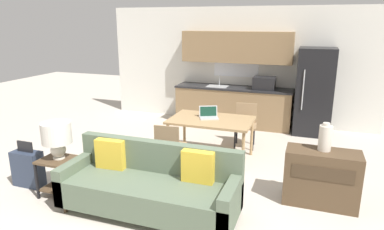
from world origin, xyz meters
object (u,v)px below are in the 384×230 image
(laptop, at_px, (209,115))
(side_table, at_px, (57,171))
(vase, at_px, (325,138))
(dining_chair_near_left, at_px, (169,145))
(table_lamp, at_px, (57,136))
(dining_table, at_px, (211,122))
(refrigerator, at_px, (314,92))
(credenza, at_px, (321,178))
(suitcase, at_px, (28,168))
(couch, at_px, (151,186))
(dining_chair_far_right, at_px, (245,123))

(laptop, bearing_deg, side_table, -151.58)
(vase, bearing_deg, side_table, -163.76)
(dining_chair_near_left, xyz_separation_m, laptop, (0.38, 0.87, 0.30))
(table_lamp, height_order, vase, vase)
(dining_table, bearing_deg, refrigerator, 51.63)
(credenza, relative_size, suitcase, 1.36)
(dining_chair_near_left, distance_m, laptop, 1.00)
(couch, xyz_separation_m, laptop, (0.15, 2.02, 0.43))
(table_lamp, bearing_deg, couch, 0.62)
(couch, distance_m, dining_chair_near_left, 1.17)
(dining_chair_far_right, bearing_deg, side_table, -132.72)
(couch, xyz_separation_m, side_table, (-1.42, -0.04, 0.02))
(vase, bearing_deg, refrigerator, 92.87)
(dining_chair_near_left, relative_size, laptop, 2.09)
(refrigerator, xyz_separation_m, side_table, (-3.30, -4.09, -0.56))
(side_table, relative_size, credenza, 0.58)
(suitcase, bearing_deg, dining_chair_near_left, 31.28)
(credenza, bearing_deg, refrigerator, 92.87)
(refrigerator, bearing_deg, couch, -114.97)
(dining_table, xyz_separation_m, suitcase, (-2.26, -1.90, -0.39))
(dining_table, height_order, couch, couch)
(vase, bearing_deg, dining_chair_near_left, 175.49)
(table_lamp, distance_m, vase, 3.57)
(couch, height_order, side_table, couch)
(refrigerator, relative_size, credenza, 1.96)
(credenza, bearing_deg, side_table, -164.43)
(vase, distance_m, dining_chair_near_left, 2.32)
(refrigerator, relative_size, laptop, 4.65)
(dining_chair_near_left, bearing_deg, suitcase, 26.67)
(table_lamp, bearing_deg, refrigerator, 51.13)
(dining_chair_near_left, height_order, laptop, laptop)
(dining_chair_far_right, bearing_deg, dining_table, -124.61)
(dining_chair_far_right, bearing_deg, suitcase, -140.95)
(dining_chair_far_right, distance_m, suitcase, 3.86)
(dining_chair_near_left, xyz_separation_m, dining_chair_far_right, (0.90, 1.64, 0.00))
(table_lamp, height_order, dining_chair_near_left, table_lamp)
(credenza, bearing_deg, laptop, 149.87)
(table_lamp, xyz_separation_m, vase, (3.43, 0.98, 0.05))
(dining_chair_near_left, relative_size, dining_chair_far_right, 1.00)
(table_lamp, bearing_deg, suitcase, 174.96)
(table_lamp, relative_size, credenza, 0.55)
(dining_chair_far_right, bearing_deg, vase, -59.21)
(refrigerator, bearing_deg, dining_table, -128.37)
(dining_table, xyz_separation_m, credenza, (1.82, -1.03, -0.29))
(side_table, bearing_deg, suitcase, 172.06)
(refrigerator, height_order, vase, refrigerator)
(dining_chair_far_right, bearing_deg, credenza, -59.80)
(side_table, height_order, table_lamp, table_lamp)
(side_table, bearing_deg, couch, 1.79)
(dining_chair_near_left, bearing_deg, dining_chair_far_right, -123.43)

